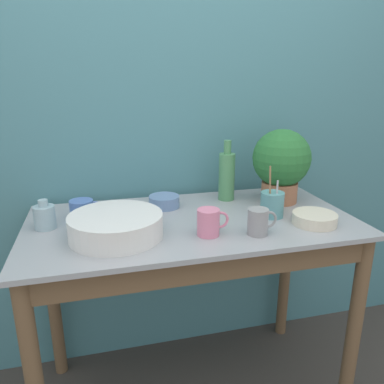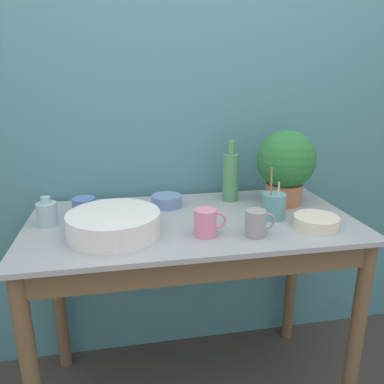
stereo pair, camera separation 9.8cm
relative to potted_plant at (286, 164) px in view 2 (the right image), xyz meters
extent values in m
cube|color=teal|center=(-0.46, 0.28, 0.11)|extent=(6.00, 0.05, 2.40)
cylinder|color=brown|center=(-1.09, -0.43, -0.65)|extent=(0.06, 0.06, 0.88)
cylinder|color=brown|center=(0.17, -0.43, -0.65)|extent=(0.06, 0.06, 0.88)
cylinder|color=brown|center=(-1.09, 0.17, -0.65)|extent=(0.06, 0.06, 0.88)
cylinder|color=brown|center=(0.17, 0.17, -0.65)|extent=(0.06, 0.06, 0.88)
cube|color=brown|center=(-0.46, -0.43, -0.26)|extent=(1.26, 0.02, 0.10)
cube|color=#93999E|center=(-0.46, -0.13, -0.20)|extent=(1.36, 0.70, 0.02)
cylinder|color=#A36647|center=(0.00, 0.00, -0.14)|extent=(0.17, 0.17, 0.10)
sphere|color=#286B33|center=(0.00, 0.00, 0.02)|extent=(0.27, 0.27, 0.27)
cylinder|color=silver|center=(-0.78, -0.23, -0.15)|extent=(0.35, 0.35, 0.09)
cylinder|color=#4C8C59|center=(-0.23, 0.09, -0.08)|extent=(0.08, 0.08, 0.23)
cylinder|color=#4C8C59|center=(-0.23, 0.09, 0.07)|extent=(0.03, 0.03, 0.06)
cylinder|color=#93B2BC|center=(-1.05, -0.08, -0.14)|extent=(0.08, 0.08, 0.09)
cylinder|color=#93B2BC|center=(-1.05, -0.08, -0.09)|extent=(0.04, 0.04, 0.03)
cylinder|color=pink|center=(-0.44, -0.30, -0.14)|extent=(0.08, 0.08, 0.10)
torus|color=pink|center=(-0.40, -0.30, -0.13)|extent=(0.07, 0.01, 0.07)
cylinder|color=gray|center=(-0.26, -0.34, -0.14)|extent=(0.08, 0.08, 0.10)
torus|color=gray|center=(-0.22, -0.34, -0.14)|extent=(0.07, 0.01, 0.07)
cylinder|color=#4C70B7|center=(-0.91, 0.01, -0.15)|extent=(0.10, 0.10, 0.08)
torus|color=#4C70B7|center=(-0.85, 0.01, -0.15)|extent=(0.05, 0.01, 0.05)
cylinder|color=beige|center=(0.01, -0.30, -0.17)|extent=(0.18, 0.18, 0.05)
cylinder|color=#6684B2|center=(-0.55, 0.05, -0.16)|extent=(0.14, 0.14, 0.05)
cylinder|color=#569399|center=(-0.12, -0.18, -0.14)|extent=(0.10, 0.10, 0.11)
cylinder|color=#B7B7BC|center=(-0.12, -0.20, -0.11)|extent=(0.01, 0.01, 0.16)
cylinder|color=olive|center=(-0.14, -0.19, -0.08)|extent=(0.01, 0.04, 0.22)
camera|label=1|loc=(-0.83, -1.55, 0.38)|focal=35.00mm
camera|label=2|loc=(-0.73, -1.57, 0.38)|focal=35.00mm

